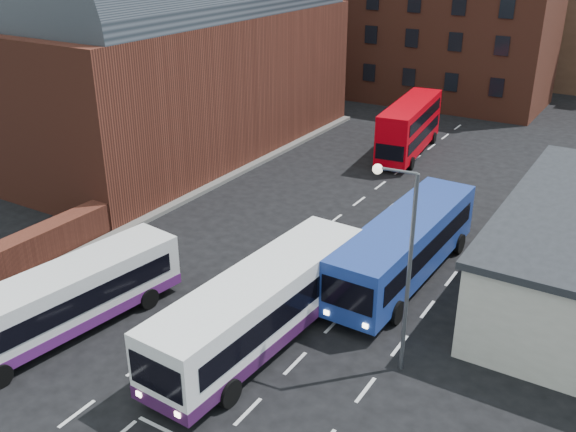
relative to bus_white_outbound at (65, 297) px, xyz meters
The scene contains 10 objects.
ground 4.53m from the bus_white_outbound, ahead, with size 180.00×180.00×0.00m, color black.
railway_station 25.16m from the bus_white_outbound, 117.64° to the left, with size 12.00×28.00×16.00m.
forecourt_wall 6.64m from the bus_white_outbound, 156.30° to the left, with size 1.20×10.00×1.80m, color #602B1E.
brick_terrace 46.84m from the bus_white_outbound, 92.26° to the left, with size 22.00×10.00×11.00m, color brown.
bus_white_outbound is the anchor object (origin of this frame).
bus_white_inbound 8.12m from the bus_white_outbound, 26.12° to the left, with size 3.37×11.72×3.17m.
bus_blue 15.29m from the bus_white_outbound, 48.34° to the left, with size 3.15×11.64×3.16m.
bus_red_double 29.41m from the bus_white_outbound, 83.66° to the left, with size 3.37×10.06×3.95m.
street_lamp 13.78m from the bus_white_outbound, 21.33° to the left, with size 1.64×0.41×8.07m.
pedestrian_red 2.87m from the bus_white_outbound, 107.74° to the right, with size 0.54×0.35×1.47m, color #A2180C.
Camera 1 is at (15.42, -15.06, 15.34)m, focal length 40.00 mm.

